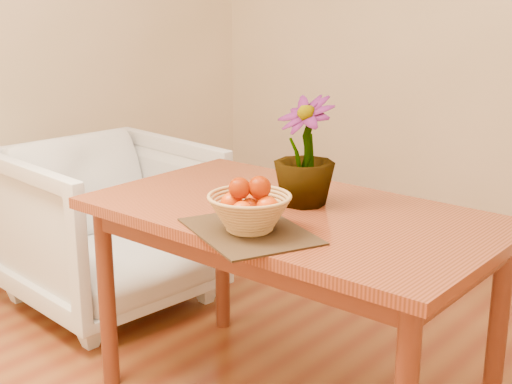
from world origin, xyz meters
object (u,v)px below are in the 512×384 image
Objects in this scene: wicker_basket at (250,214)px; potted_plant at (305,151)px; table at (292,234)px; armchair at (110,218)px.

potted_plant reaches higher than wicker_basket.
wicker_basket is at bearing -74.34° from potted_plant.
wicker_basket is at bearing -81.32° from table.
armchair is (-1.19, 0.09, -0.51)m from potted_plant.
wicker_basket reaches higher than table.
potted_plant is at bearing -88.68° from armchair.
potted_plant reaches higher than armchair.
armchair is at bearing 172.23° from table.
potted_plant reaches higher than table.
wicker_basket is 1.36m from armchair.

